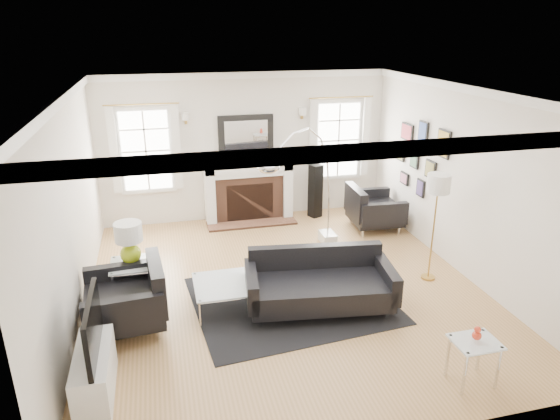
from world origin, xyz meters
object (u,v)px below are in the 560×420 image
object	(u,v)px
fireplace	(249,193)
armchair_left	(130,300)
coffee_table	(225,285)
sofa	(319,284)
armchair_right	(372,209)
arc_floor_lamp	(302,190)
gourd_lamp	(129,240)

from	to	relation	value
fireplace	armchair_left	world-z (taller)	fireplace
armchair_left	coffee_table	world-z (taller)	armchair_left
sofa	armchair_right	bearing A→B (deg)	53.03
armchair_right	arc_floor_lamp	xyz separation A→B (m)	(-1.66, -1.00, 0.83)
armchair_left	arc_floor_lamp	size ratio (longest dim) A/B	0.50
coffee_table	arc_floor_lamp	size ratio (longest dim) A/B	0.37
fireplace	armchair_left	bearing A→B (deg)	-122.65
coffee_table	arc_floor_lamp	distance (m)	2.00
sofa	armchair_left	world-z (taller)	armchair_left
armchair_left	coffee_table	size ratio (longest dim) A/B	1.37
armchair_left	armchair_right	bearing A→B (deg)	28.64
armchair_left	arc_floor_lamp	distance (m)	3.03
armchair_right	sofa	bearing A→B (deg)	-126.97
fireplace	gourd_lamp	bearing A→B (deg)	-127.30
sofa	coffee_table	distance (m)	1.25
armchair_right	coffee_table	xyz separation A→B (m)	(-3.04, -2.14, -0.04)
coffee_table	gourd_lamp	bearing A→B (deg)	162.01
fireplace	sofa	size ratio (longest dim) A/B	0.83
armchair_right	gourd_lamp	bearing A→B (deg)	-157.43
armchair_left	gourd_lamp	distance (m)	0.79
armchair_right	coffee_table	size ratio (longest dim) A/B	1.26
armchair_left	armchair_right	size ratio (longest dim) A/B	1.08
fireplace	coffee_table	size ratio (longest dim) A/B	2.06
fireplace	armchair_right	size ratio (longest dim) A/B	1.64
gourd_lamp	arc_floor_lamp	size ratio (longest dim) A/B	0.26
coffee_table	arc_floor_lamp	bearing A→B (deg)	39.65
armchair_right	arc_floor_lamp	size ratio (longest dim) A/B	0.46
fireplace	coffee_table	world-z (taller)	fireplace
sofa	arc_floor_lamp	size ratio (longest dim) A/B	0.92
sofa	gourd_lamp	distance (m)	2.57
armchair_left	coffee_table	distance (m)	1.23
coffee_table	gourd_lamp	size ratio (longest dim) A/B	1.43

